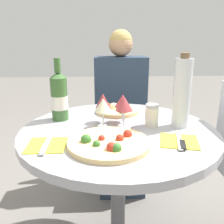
{
  "coord_description": "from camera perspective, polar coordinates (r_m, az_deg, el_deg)",
  "views": [
    {
      "loc": [
        -0.08,
        -1.08,
        1.12
      ],
      "look_at": [
        -0.03,
        -0.06,
        0.8
      ],
      "focal_mm": 40.0,
      "sensor_mm": 36.0,
      "label": 1
    }
  ],
  "objects": [
    {
      "name": "pizza_large",
      "position": [
        0.98,
        -0.71,
        -7.08
      ],
      "size": [
        0.33,
        0.33,
        0.05
      ],
      "color": "#E5C17F",
      "rests_on": "dining_table"
    },
    {
      "name": "wine_glass_front_left",
      "position": [
        1.15,
        -2.04,
        1.45
      ],
      "size": [
        0.08,
        0.08,
        0.14
      ],
      "color": "silver",
      "rests_on": "dining_table"
    },
    {
      "name": "wine_bottle",
      "position": [
        1.28,
        -11.97,
        3.47
      ],
      "size": [
        0.08,
        0.08,
        0.31
      ],
      "color": "#38602D",
      "rests_on": "dining_table"
    },
    {
      "name": "wine_glass_back_left",
      "position": [
        1.22,
        -2.09,
        2.44
      ],
      "size": [
        0.07,
        0.07,
        0.15
      ],
      "color": "silver",
      "rests_on": "dining_table"
    },
    {
      "name": "wine_glass_back_right",
      "position": [
        1.22,
        2.48,
        2.45
      ],
      "size": [
        0.08,
        0.08,
        0.14
      ],
      "color": "silver",
      "rests_on": "dining_table"
    },
    {
      "name": "wine_glass_front_right",
      "position": [
        1.15,
        2.79,
        1.67
      ],
      "size": [
        0.08,
        0.08,
        0.14
      ],
      "color": "silver",
      "rests_on": "dining_table"
    },
    {
      "name": "seated_diner",
      "position": [
        1.85,
        2.03,
        -2.09
      ],
      "size": [
        0.38,
        0.41,
        1.16
      ],
      "rotation": [
        0.0,
        0.0,
        3.14
      ],
      "color": "#28384C",
      "rests_on": "ground_plane"
    },
    {
      "name": "chair_behind_diner",
      "position": [
        2.01,
        1.68,
        -2.66
      ],
      "size": [
        0.38,
        0.38,
        0.9
      ],
      "rotation": [
        0.0,
        0.0,
        3.14
      ],
      "color": "silver",
      "rests_on": "ground_plane"
    },
    {
      "name": "place_setting_right",
      "position": [
        1.05,
        15.16,
        -6.46
      ],
      "size": [
        0.18,
        0.19,
        0.01
      ],
      "color": "yellow",
      "rests_on": "dining_table"
    },
    {
      "name": "dining_table",
      "position": [
        1.2,
        1.49,
        -8.75
      ],
      "size": [
        0.91,
        0.91,
        0.7
      ],
      "color": "slate",
      "rests_on": "ground_plane"
    },
    {
      "name": "tall_carafe",
      "position": [
        1.19,
        15.71,
        4.22
      ],
      "size": [
        0.08,
        0.08,
        0.34
      ],
      "color": "silver",
      "rests_on": "dining_table"
    },
    {
      "name": "sugar_shaker",
      "position": [
        1.19,
        9.08,
        -0.75
      ],
      "size": [
        0.06,
        0.06,
        0.11
      ],
      "color": "silver",
      "rests_on": "dining_table"
    },
    {
      "name": "pizza_small_far",
      "position": [
        1.4,
        1.13,
        0.46
      ],
      "size": [
        0.24,
        0.24,
        0.05
      ],
      "color": "#E5C17F",
      "rests_on": "dining_table"
    },
    {
      "name": "place_setting_left",
      "position": [
        1.02,
        -14.76,
        -7.33
      ],
      "size": [
        0.15,
        0.19,
        0.01
      ],
      "color": "yellow",
      "rests_on": "dining_table"
    }
  ]
}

